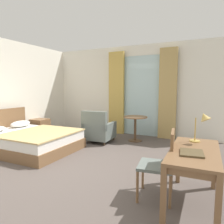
% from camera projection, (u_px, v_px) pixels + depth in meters
% --- Properties ---
extents(ground, '(6.05, 7.10, 0.10)m').
position_uv_depth(ground, '(68.00, 169.00, 4.03)').
color(ground, '#564C47').
extents(wall_back, '(5.65, 0.12, 2.84)m').
position_uv_depth(wall_back, '(131.00, 91.00, 6.79)').
color(wall_back, white).
rests_on(wall_back, ground).
extents(balcony_glass_door, '(1.22, 0.02, 2.50)m').
position_uv_depth(balcony_glass_door, '(142.00, 96.00, 6.56)').
color(balcony_glass_door, silver).
rests_on(balcony_glass_door, ground).
extents(curtain_panel_left, '(0.52, 0.10, 2.66)m').
position_uv_depth(curtain_panel_left, '(116.00, 93.00, 6.83)').
color(curtain_panel_left, tan).
rests_on(curtain_panel_left, ground).
extents(curtain_panel_right, '(0.51, 0.10, 2.66)m').
position_uv_depth(curtain_panel_right, '(168.00, 94.00, 6.10)').
color(curtain_panel_right, tan).
rests_on(curtain_panel_right, ground).
extents(bed, '(2.20, 1.67, 0.95)m').
position_uv_depth(bed, '(28.00, 140.00, 5.06)').
color(bed, brown).
rests_on(bed, ground).
extents(nightstand, '(0.48, 0.45, 0.52)m').
position_uv_depth(nightstand, '(40.00, 127.00, 6.62)').
color(nightstand, brown).
rests_on(nightstand, ground).
extents(writing_desk, '(0.61, 1.31, 0.74)m').
position_uv_depth(writing_desk, '(194.00, 157.00, 2.61)').
color(writing_desk, brown).
rests_on(writing_desk, ground).
extents(desk_chair, '(0.52, 0.52, 0.95)m').
position_uv_depth(desk_chair, '(162.00, 161.00, 2.80)').
color(desk_chair, slate).
rests_on(desk_chair, ground).
extents(desk_lamp, '(0.28, 0.20, 0.46)m').
position_uv_depth(desk_lamp, '(203.00, 121.00, 2.88)').
color(desk_lamp, tan).
rests_on(desk_lamp, writing_desk).
extents(closed_book, '(0.30, 0.35, 0.02)m').
position_uv_depth(closed_book, '(192.00, 153.00, 2.45)').
color(closed_book, brown).
rests_on(closed_book, writing_desk).
extents(armchair_by_window, '(0.76, 0.81, 0.89)m').
position_uv_depth(armchair_by_window, '(99.00, 130.00, 5.77)').
color(armchair_by_window, slate).
rests_on(armchair_by_window, ground).
extents(round_cafe_table, '(0.68, 0.68, 0.70)m').
position_uv_depth(round_cafe_table, '(135.00, 123.00, 5.89)').
color(round_cafe_table, brown).
rests_on(round_cafe_table, ground).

